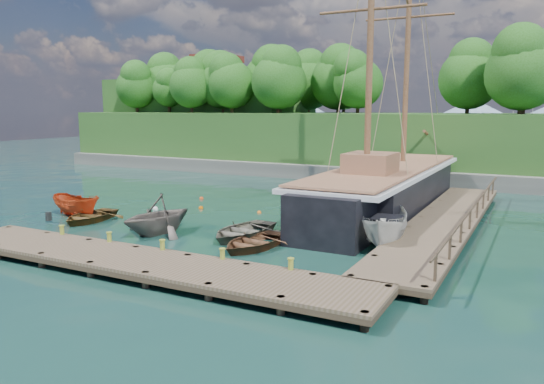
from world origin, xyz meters
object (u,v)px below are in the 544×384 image
(rowboat_0, at_px, (90,221))
(motorboat_orange, at_px, (77,216))
(rowboat_3, at_px, (243,237))
(cabin_boat_white, at_px, (385,247))
(rowboat_1, at_px, (158,233))
(rowboat_2, at_px, (253,248))
(schooner, at_px, (386,192))

(rowboat_0, distance_m, motorboat_orange, 1.86)
(rowboat_3, height_order, cabin_boat_white, cabin_boat_white)
(rowboat_1, distance_m, cabin_boat_white, 11.72)
(rowboat_2, distance_m, cabin_boat_white, 6.29)
(rowboat_2, bearing_deg, schooner, 84.19)
(rowboat_0, height_order, rowboat_2, rowboat_2)
(rowboat_0, relative_size, rowboat_1, 0.94)
(rowboat_2, xyz_separation_m, rowboat_3, (-1.50, 1.55, 0.00))
(rowboat_2, bearing_deg, rowboat_0, -176.61)
(cabin_boat_white, bearing_deg, rowboat_3, -175.41)
(rowboat_2, height_order, cabin_boat_white, cabin_boat_white)
(motorboat_orange, relative_size, schooner, 0.14)
(cabin_boat_white, bearing_deg, schooner, 97.25)
(cabin_boat_white, bearing_deg, rowboat_1, -174.18)
(rowboat_1, height_order, cabin_boat_white, rowboat_1)
(rowboat_0, bearing_deg, motorboat_orange, 151.86)
(rowboat_1, bearing_deg, schooner, 64.23)
(rowboat_0, distance_m, rowboat_2, 11.48)
(rowboat_1, xyz_separation_m, rowboat_3, (4.41, 1.27, 0.00))
(cabin_boat_white, bearing_deg, motorboat_orange, 176.62)
(rowboat_3, distance_m, cabin_boat_white, 7.14)
(rowboat_3, relative_size, schooner, 0.16)
(motorboat_orange, bearing_deg, rowboat_0, -102.49)
(rowboat_0, bearing_deg, rowboat_2, -11.57)
(rowboat_1, bearing_deg, motorboat_orange, -178.94)
(rowboat_3, distance_m, motorboat_orange, 11.68)
(rowboat_3, bearing_deg, schooner, 71.46)
(rowboat_2, height_order, schooner, schooner)
(schooner, bearing_deg, rowboat_3, -112.27)
(motorboat_orange, xyz_separation_m, cabin_boat_white, (18.64, 1.62, 0.00))
(rowboat_1, relative_size, motorboat_orange, 1.06)
(motorboat_orange, distance_m, cabin_boat_white, 18.71)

